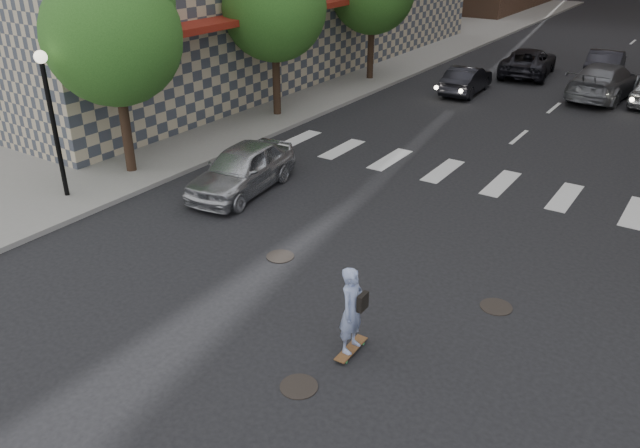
# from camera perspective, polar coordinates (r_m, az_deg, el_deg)

# --- Properties ---
(ground) EXTENTS (160.00, 160.00, 0.00)m
(ground) POSITION_cam_1_polar(r_m,az_deg,el_deg) (13.88, 0.00, -7.25)
(ground) COLOR black
(ground) RESTS_ON ground
(sidewalk_left) EXTENTS (13.00, 80.00, 0.15)m
(sidewalk_left) POSITION_cam_1_polar(r_m,az_deg,el_deg) (37.07, -1.60, 14.35)
(sidewalk_left) COLOR gray
(sidewalk_left) RESTS_ON ground
(lamppost) EXTENTS (0.36, 0.36, 4.28)m
(lamppost) POSITION_cam_1_polar(r_m,az_deg,el_deg) (19.46, -23.48, 10.01)
(lamppost) COLOR black
(lamppost) RESTS_ON sidewalk_left
(tree_a) EXTENTS (4.20, 4.20, 6.60)m
(tree_a) POSITION_cam_1_polar(r_m,az_deg,el_deg) (20.60, -18.11, 16.57)
(tree_a) COLOR #382619
(tree_a) RESTS_ON sidewalk_left
(tree_b) EXTENTS (4.20, 4.20, 6.60)m
(tree_b) POSITION_cam_1_polar(r_m,az_deg,el_deg) (26.33, -3.95, 19.55)
(tree_b) COLOR #382619
(tree_b) RESTS_ON sidewalk_left
(manhole_a) EXTENTS (0.70, 0.70, 0.02)m
(manhole_a) POSITION_cam_1_polar(r_m,az_deg,el_deg) (11.69, -1.94, -14.63)
(manhole_a) COLOR black
(manhole_a) RESTS_ON ground
(manhole_b) EXTENTS (0.70, 0.70, 0.02)m
(manhole_b) POSITION_cam_1_polar(r_m,az_deg,el_deg) (15.71, -3.66, -2.97)
(manhole_b) COLOR black
(manhole_b) RESTS_ON ground
(manhole_c) EXTENTS (0.70, 0.70, 0.02)m
(manhole_c) POSITION_cam_1_polar(r_m,az_deg,el_deg) (14.28, 15.80, -7.30)
(manhole_c) COLOR black
(manhole_c) RESTS_ON ground
(skateboarder) EXTENTS (0.47, 0.95, 1.89)m
(skateboarder) POSITION_cam_1_polar(r_m,az_deg,el_deg) (11.90, 2.98, -7.87)
(skateboarder) COLOR brown
(skateboarder) RESTS_ON ground
(silver_sedan) EXTENTS (2.24, 4.49, 1.47)m
(silver_sedan) POSITION_cam_1_polar(r_m,az_deg,el_deg) (19.36, -7.14, 5.03)
(silver_sedan) COLOR #AFB1B6
(silver_sedan) RESTS_ON ground
(traffic_car_a) EXTENTS (1.60, 4.05, 1.31)m
(traffic_car_a) POSITION_cam_1_polar(r_m,az_deg,el_deg) (31.65, 13.26, 12.71)
(traffic_car_a) COLOR black
(traffic_car_a) RESTS_ON ground
(traffic_car_b) EXTENTS (2.80, 5.80, 1.63)m
(traffic_car_b) POSITION_cam_1_polar(r_m,az_deg,el_deg) (32.77, 24.58, 11.81)
(traffic_car_b) COLOR slate
(traffic_car_b) RESTS_ON ground
(traffic_car_c) EXTENTS (2.98, 5.40, 1.43)m
(traffic_car_c) POSITION_cam_1_polar(r_m,az_deg,el_deg) (36.41, 18.52, 13.87)
(traffic_car_c) COLOR black
(traffic_car_c) RESTS_ON ground
(traffic_car_e) EXTENTS (2.03, 4.81, 1.55)m
(traffic_car_e) POSITION_cam_1_polar(r_m,az_deg,el_deg) (36.97, 24.64, 13.14)
(traffic_car_e) COLOR black
(traffic_car_e) RESTS_ON ground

